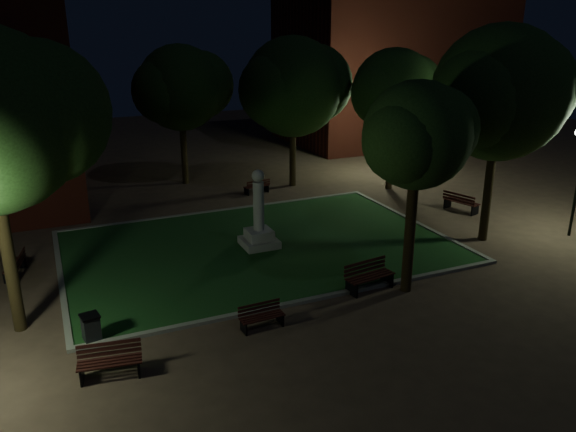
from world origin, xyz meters
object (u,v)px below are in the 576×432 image
bench_left_side (16,266)px  trash_bin (91,328)px  bench_far_side (257,187)px  bench_near_right (369,277)px  monument (259,226)px  bench_west_near (110,362)px  bench_near_left (261,317)px  bench_right_side (461,203)px

bench_left_side → trash_bin: bearing=29.5°
bench_far_side → trash_bin: bearing=43.1°
bench_near_right → trash_bin: (-9.05, 0.24, -0.02)m
trash_bin → monument: bearing=34.7°
monument → bench_west_near: bearing=-134.9°
monument → bench_west_near: monument is taller
monument → bench_near_left: 6.45m
monument → bench_left_side: bearing=173.4°
trash_bin → bench_left_side: bearing=109.1°
bench_far_side → trash_bin: trash_bin is taller
monument → bench_left_side: monument is taller
bench_west_near → trash_bin: bench_west_near is taller
bench_near_left → bench_far_side: bearing=67.5°
bench_near_left → bench_right_side: bearing=24.3°
bench_near_left → bench_near_right: bearing=10.2°
bench_near_right → bench_near_left: bearing=-175.7°
bench_near_left → bench_west_near: bench_west_near is taller
bench_left_side → bench_right_side: (19.68, -0.60, 0.06)m
monument → bench_left_side: 9.09m
bench_west_near → bench_right_side: bearing=31.3°
bench_west_near → bench_far_side: 16.96m
monument → bench_near_right: (2.07, -5.07, -0.50)m
bench_left_side → bench_far_side: size_ratio=1.07×
bench_right_side → bench_near_left: bearing=99.2°
bench_right_side → bench_far_side: size_ratio=1.26×
bench_near_left → trash_bin: size_ratio=1.59×
bench_near_right → bench_left_side: (-11.08, 6.11, -0.07)m
bench_far_side → trash_bin: size_ratio=1.68×
bench_left_side → bench_right_side: size_ratio=0.85×
monument → bench_far_side: 7.88m
bench_right_side → trash_bin: (-17.65, -5.26, -0.01)m
bench_right_side → trash_bin: bearing=89.3°
bench_far_side → bench_near_left: bearing=61.2°
bench_near_left → trash_bin: bearing=163.7°
trash_bin → bench_west_near: bearing=-81.8°
bench_right_side → bench_west_near: bearing=95.1°
bench_west_near → trash_bin: size_ratio=1.93×
bench_far_side → bench_west_near: bearing=47.9°
monument → bench_west_near: 9.52m
trash_bin → bench_near_left: bearing=-14.0°
bench_near_right → bench_right_side: bench_near_right is taller
bench_right_side → bench_far_side: bench_right_side is taller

